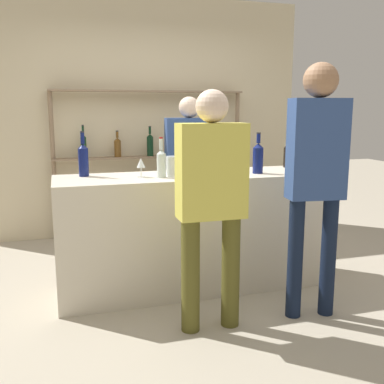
# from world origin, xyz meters

# --- Properties ---
(ground_plane) EXTENTS (16.00, 16.00, 0.00)m
(ground_plane) POSITION_xyz_m (0.00, 0.00, 0.00)
(ground_plane) COLOR #B2A893
(bar_counter) EXTENTS (2.22, 0.63, 0.97)m
(bar_counter) POSITION_xyz_m (0.00, 0.00, 0.49)
(bar_counter) COLOR beige
(bar_counter) RESTS_ON ground_plane
(back_wall) EXTENTS (3.82, 0.12, 2.80)m
(back_wall) POSITION_xyz_m (0.00, 1.91, 1.40)
(back_wall) COLOR beige
(back_wall) RESTS_ON ground_plane
(back_shelf) EXTENTS (2.26, 0.18, 1.71)m
(back_shelf) POSITION_xyz_m (-0.00, 1.73, 1.15)
(back_shelf) COLOR #897056
(back_shelf) RESTS_ON ground_plane
(counter_bottle_0) EXTENTS (0.08, 0.08, 0.36)m
(counter_bottle_0) POSITION_xyz_m (-0.86, 0.16, 1.11)
(counter_bottle_0) COLOR #0F1956
(counter_bottle_0) RESTS_ON bar_counter
(counter_bottle_1) EXTENTS (0.09, 0.09, 0.34)m
(counter_bottle_1) POSITION_xyz_m (0.55, -0.08, 1.11)
(counter_bottle_1) COLOR #0F1956
(counter_bottle_1) RESTS_ON bar_counter
(counter_bottle_2) EXTENTS (0.07, 0.07, 0.32)m
(counter_bottle_2) POSITION_xyz_m (-0.28, -0.08, 1.09)
(counter_bottle_2) COLOR silver
(counter_bottle_2) RESTS_ON bar_counter
(counter_bottle_3) EXTENTS (0.08, 0.08, 0.31)m
(counter_bottle_3) POSITION_xyz_m (0.99, 0.20, 1.09)
(counter_bottle_3) COLOR black
(counter_bottle_3) RESTS_ON bar_counter
(wine_glass) EXTENTS (0.07, 0.07, 0.15)m
(wine_glass) POSITION_xyz_m (-0.43, -0.01, 1.08)
(wine_glass) COLOR silver
(wine_glass) RESTS_ON bar_counter
(ice_bucket) EXTENTS (0.24, 0.24, 0.24)m
(ice_bucket) POSITION_xyz_m (0.06, -0.09, 1.09)
(ice_bucket) COLOR #B2B2B7
(ice_bucket) RESTS_ON bar_counter
(cork_jar) EXTENTS (0.11, 0.11, 0.16)m
(cork_jar) POSITION_xyz_m (-0.17, -0.03, 1.05)
(cork_jar) COLOR silver
(cork_jar) RESTS_ON bar_counter
(server_behind_counter) EXTENTS (0.51, 0.26, 1.63)m
(server_behind_counter) POSITION_xyz_m (0.25, 0.93, 0.94)
(server_behind_counter) COLOR #121C33
(server_behind_counter) RESTS_ON ground_plane
(customer_center) EXTENTS (0.45, 0.21, 1.63)m
(customer_center) POSITION_xyz_m (-0.09, -0.75, 0.95)
(customer_center) COLOR brown
(customer_center) RESTS_ON ground_plane
(customer_right) EXTENTS (0.42, 0.24, 1.82)m
(customer_right) POSITION_xyz_m (0.68, -0.78, 1.10)
(customer_right) COLOR #121C33
(customer_right) RESTS_ON ground_plane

